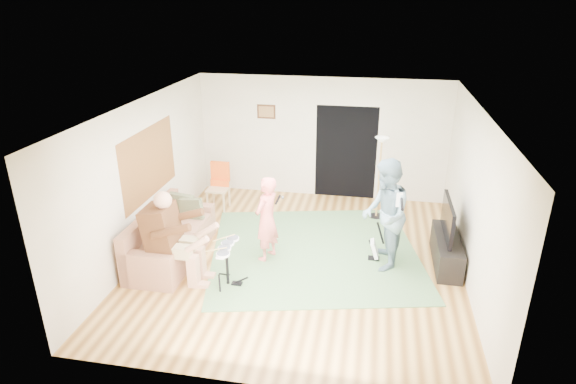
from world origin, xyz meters
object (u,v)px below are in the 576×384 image
(sofa, at_px, (167,242))
(television, at_px, (448,219))
(dining_chair, at_px, (219,193))
(guitar_spare, at_px, (375,249))
(tv_cabinet, at_px, (446,251))
(guitarist, at_px, (385,215))
(drum_kit, at_px, (227,267))
(torchiere_lamp, at_px, (380,164))
(singer, at_px, (267,219))

(sofa, distance_m, television, 4.82)
(dining_chair, bearing_deg, television, -16.98)
(guitar_spare, bearing_deg, tv_cabinet, 4.16)
(guitarist, relative_size, dining_chair, 1.88)
(drum_kit, xyz_separation_m, television, (3.45, 1.31, 0.53))
(sofa, relative_size, guitarist, 1.13)
(drum_kit, relative_size, tv_cabinet, 0.52)
(guitarist, bearing_deg, torchiere_lamp, 177.51)
(sofa, height_order, drum_kit, sofa)
(guitar_spare, relative_size, television, 0.63)
(guitarist, bearing_deg, drum_kit, -72.07)
(sofa, bearing_deg, guitarist, 6.28)
(sofa, height_order, singer, singer)
(guitar_spare, xyz_separation_m, television, (1.16, 0.09, 0.64))
(television, bearing_deg, guitarist, -166.56)
(guitarist, xyz_separation_m, torchiere_lamp, (-0.11, 1.93, 0.23))
(tv_cabinet, bearing_deg, torchiere_lamp, 125.57)
(guitarist, height_order, television, guitarist)
(television, bearing_deg, drum_kit, -159.26)
(drum_kit, height_order, dining_chair, dining_chair)
(tv_cabinet, height_order, television, television)
(sofa, xyz_separation_m, singer, (1.73, 0.27, 0.47))
(dining_chair, relative_size, television, 0.88)
(guitarist, distance_m, torchiere_lamp, 1.94)
(guitarist, height_order, dining_chair, guitarist)
(sofa, relative_size, torchiere_lamp, 1.24)
(sofa, distance_m, guitar_spare, 3.63)
(drum_kit, xyz_separation_m, torchiere_lamp, (2.30, 2.99, 0.86))
(drum_kit, distance_m, torchiere_lamp, 3.87)
(drum_kit, distance_m, dining_chair, 3.02)
(guitarist, bearing_deg, sofa, -89.49)
(drum_kit, bearing_deg, guitar_spare, 27.98)
(sofa, distance_m, guitarist, 3.79)
(drum_kit, relative_size, torchiere_lamp, 0.42)
(tv_cabinet, bearing_deg, drum_kit, -159.53)
(guitarist, xyz_separation_m, dining_chair, (-3.47, 1.77, -0.59))
(torchiere_lamp, bearing_deg, drum_kit, -127.60)
(singer, distance_m, television, 3.04)
(torchiere_lamp, height_order, dining_chair, torchiere_lamp)
(drum_kit, distance_m, singer, 1.11)
(guitar_spare, height_order, tv_cabinet, guitar_spare)
(singer, bearing_deg, sofa, -60.22)
(guitarist, relative_size, tv_cabinet, 1.35)
(torchiere_lamp, relative_size, tv_cabinet, 1.23)
(guitarist, xyz_separation_m, guitar_spare, (-0.12, 0.16, -0.74))
(dining_chair, bearing_deg, singer, -50.17)
(guitarist, height_order, tv_cabinet, guitarist)
(drum_kit, bearing_deg, sofa, 153.35)
(singer, distance_m, guitarist, 1.99)
(torchiere_lamp, bearing_deg, singer, -132.12)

